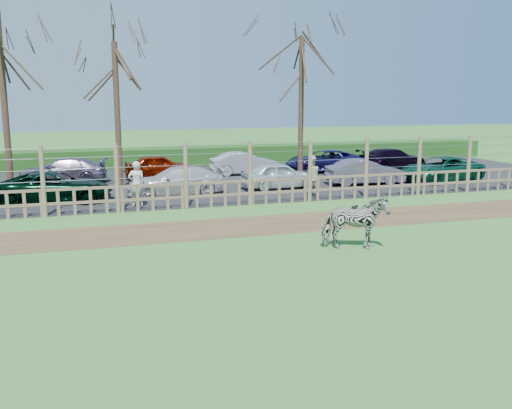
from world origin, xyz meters
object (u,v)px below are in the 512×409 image
object	(u,v)px
tree_mid	(116,80)
visitor_b	(311,176)
visitor_a	(137,184)
car_9	(63,171)
tree_right	(302,74)
car_3	(176,181)
car_6	(441,169)
crow	(354,208)
car_13	(393,159)
car_4	(280,175)
car_10	(160,166)
car_2	(56,187)
car_5	(365,172)
tree_left	(1,59)
car_12	(324,161)
zebra	(355,223)
car_11	(244,163)

from	to	relation	value
tree_mid	visitor_b	distance (m)	9.61
visitor_a	car_9	distance (m)	7.66
tree_right	car_3	xyz separation A→B (m)	(-6.88, -3.11, -4.60)
visitor_b	car_6	xyz separation A→B (m)	(7.84, 2.16, -0.26)
crow	car_13	size ratio (longest dim) A/B	0.06
car_4	visitor_a	bearing A→B (deg)	109.03
car_6	car_10	world-z (taller)	same
car_2	car_4	xyz separation A→B (m)	(9.56, 0.53, 0.00)
car_3	car_5	distance (m)	9.01
visitor_b	car_10	size ratio (longest dim) A/B	0.49
car_10	tree_left	bearing A→B (deg)	116.79
crow	car_9	size ratio (longest dim) A/B	0.06
crow	car_4	bearing A→B (deg)	99.77
car_5	car_9	world-z (taller)	same
car_2	car_6	size ratio (longest dim) A/B	1.00
tree_right	car_3	size ratio (longest dim) A/B	1.78
car_5	visitor_a	bearing A→B (deg)	109.49
visitor_b	car_12	size ratio (longest dim) A/B	0.40
visitor_a	visitor_b	distance (m)	7.08
tree_right	car_13	size ratio (longest dim) A/B	1.78
visitor_a	car_4	size ratio (longest dim) A/B	0.49
tree_left	car_2	bearing A→B (deg)	-45.00
car_2	car_3	distance (m)	4.80
car_9	zebra	bearing A→B (deg)	34.86
car_3	car_13	bearing A→B (deg)	110.64
crow	car_12	bearing A→B (deg)	71.70
tree_mid	crow	bearing A→B (deg)	-44.77
car_2	car_3	size ratio (longest dim) A/B	1.04
car_10	car_11	xyz separation A→B (m)	(4.51, 0.03, 0.00)
zebra	car_12	distance (m)	16.13
car_4	car_12	size ratio (longest dim) A/B	0.82
car_2	car_9	distance (m)	5.27
car_4	car_9	world-z (taller)	same
car_12	tree_mid	bearing A→B (deg)	-73.81
tree_left	car_11	world-z (taller)	tree_left
visitor_a	car_11	size ratio (longest dim) A/B	0.47
car_5	tree_right	bearing A→B (deg)	43.80
car_5	car_13	bearing A→B (deg)	-34.96
visitor_a	zebra	bearing A→B (deg)	125.41
visitor_b	car_2	world-z (taller)	visitor_b
crow	car_11	distance (m)	10.60
car_9	car_12	distance (m)	13.72
car_6	car_13	bearing A→B (deg)	169.88
tree_right	car_10	world-z (taller)	tree_right
tree_left	car_5	xyz separation A→B (m)	(15.62, -1.40, -4.98)
car_10	car_4	bearing A→B (deg)	-139.23
car_6	car_9	xyz separation A→B (m)	(-17.71, 5.06, 0.00)
car_4	car_13	distance (m)	9.62
visitor_a	tree_mid	bearing A→B (deg)	-84.10
car_4	car_11	size ratio (longest dim) A/B	0.97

